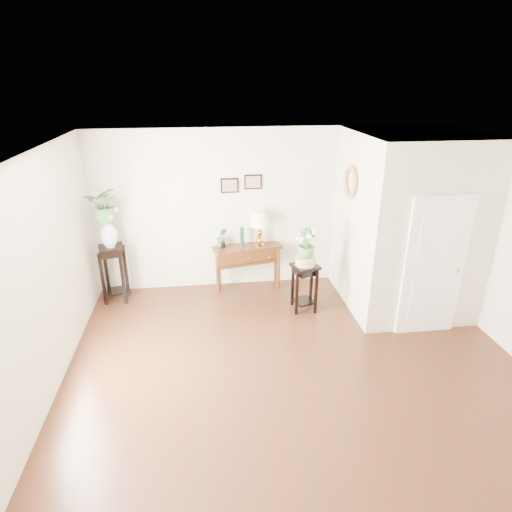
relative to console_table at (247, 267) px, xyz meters
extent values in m
cube|color=#432012|center=(0.37, -2.57, -0.40)|extent=(6.00, 5.50, 0.02)
cube|color=white|center=(0.37, -2.57, 2.40)|extent=(6.00, 5.50, 0.02)
cube|color=beige|center=(0.37, 0.18, 1.00)|extent=(6.00, 0.02, 2.80)
cube|color=beige|center=(0.37, -5.32, 1.00)|extent=(6.00, 0.02, 2.80)
cube|color=beige|center=(-2.63, -2.57, 1.00)|extent=(0.02, 5.50, 2.80)
cube|color=beige|center=(2.47, -0.79, 1.00)|extent=(1.80, 1.95, 2.80)
cube|color=white|center=(2.47, -1.79, 0.65)|extent=(0.90, 0.05, 2.10)
cube|color=black|center=(-0.28, 0.16, 1.45)|extent=(0.30, 0.02, 0.25)
cube|color=black|center=(0.12, 0.16, 1.50)|extent=(0.30, 0.02, 0.25)
torus|color=tan|center=(1.53, -0.67, 1.65)|extent=(0.07, 0.51, 0.51)
cube|color=#391D06|center=(0.00, 0.00, 0.00)|extent=(1.25, 0.65, 0.80)
cube|color=orange|center=(0.22, 0.00, 0.75)|extent=(0.45, 0.45, 0.63)
cylinder|color=#123A26|center=(-0.09, 0.00, 0.57)|extent=(0.09, 0.09, 0.35)
imported|color=#437F3E|center=(-0.44, 0.00, 0.57)|extent=(0.21, 0.17, 0.35)
cube|color=black|center=(-2.28, -0.19, 0.09)|extent=(0.46, 0.46, 0.98)
imported|color=#437F3E|center=(-2.28, -0.19, 1.28)|extent=(0.58, 0.51, 0.60)
cube|color=black|center=(0.82, -0.92, 0.00)|extent=(0.47, 0.47, 0.79)
cylinder|color=beige|center=(0.82, -0.92, 0.48)|extent=(0.38, 0.38, 0.14)
imported|color=#437F3E|center=(0.82, -0.92, 0.76)|extent=(0.31, 0.31, 0.49)
camera|label=1|loc=(-0.75, -6.95, 3.17)|focal=30.00mm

